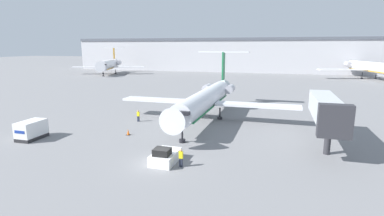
# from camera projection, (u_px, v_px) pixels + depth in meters

# --- Properties ---
(ground_plane) EXTENTS (600.00, 600.00, 0.00)m
(ground_plane) POSITION_uv_depth(u_px,v_px,m) (159.00, 165.00, 30.17)
(ground_plane) COLOR slate
(terminal_building) EXTENTS (180.00, 16.80, 15.72)m
(terminal_building) POSITION_uv_depth(u_px,v_px,m) (256.00, 55.00, 141.44)
(terminal_building) COLOR #B2B2B7
(terminal_building) RESTS_ON ground
(airplane_main) EXTENTS (29.19, 30.87, 10.76)m
(airplane_main) POSITION_uv_depth(u_px,v_px,m) (206.00, 99.00, 48.03)
(airplane_main) COLOR silver
(airplane_main) RESTS_ON ground
(pushback_tug) EXTENTS (2.30, 4.04, 1.76)m
(pushback_tug) POSITION_uv_depth(u_px,v_px,m) (165.00, 156.00, 30.70)
(pushback_tug) COLOR silver
(pushback_tug) RESTS_ON ground
(luggage_cart) EXTENTS (2.13, 3.70, 2.39)m
(luggage_cart) POSITION_uv_depth(u_px,v_px,m) (31.00, 130.00, 38.38)
(luggage_cart) COLOR #232326
(luggage_cart) RESTS_ON ground
(worker_near_tug) EXTENTS (0.40, 0.26, 1.88)m
(worker_near_tug) POSITION_uv_depth(u_px,v_px,m) (181.00, 157.00, 29.44)
(worker_near_tug) COLOR #232838
(worker_near_tug) RESTS_ON ground
(worker_by_wing) EXTENTS (0.40, 0.26, 1.84)m
(worker_by_wing) POSITION_uv_depth(u_px,v_px,m) (138.00, 116.00, 47.42)
(worker_by_wing) COLOR #232838
(worker_by_wing) RESTS_ON ground
(traffic_cone_left) EXTENTS (0.51, 0.51, 0.82)m
(traffic_cone_left) POSITION_uv_depth(u_px,v_px,m) (128.00, 132.00, 40.27)
(traffic_cone_left) COLOR black
(traffic_cone_left) RESTS_ON ground
(airplane_parked_far_left) EXTENTS (30.10, 28.46, 11.22)m
(airplane_parked_far_left) POSITION_uv_depth(u_px,v_px,m) (108.00, 65.00, 128.97)
(airplane_parked_far_left) COLOR white
(airplane_parked_far_left) RESTS_ON ground
(airplane_parked_far_right) EXTENTS (37.56, 38.30, 11.37)m
(airplane_parked_far_right) POSITION_uv_depth(u_px,v_px,m) (372.00, 67.00, 108.89)
(airplane_parked_far_right) COLOR white
(airplane_parked_far_right) RESTS_ON ground
(jet_bridge) EXTENTS (3.20, 13.82, 6.19)m
(jet_bridge) POSITION_uv_depth(u_px,v_px,m) (326.00, 110.00, 34.98)
(jet_bridge) COLOR #2D2D33
(jet_bridge) RESTS_ON ground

